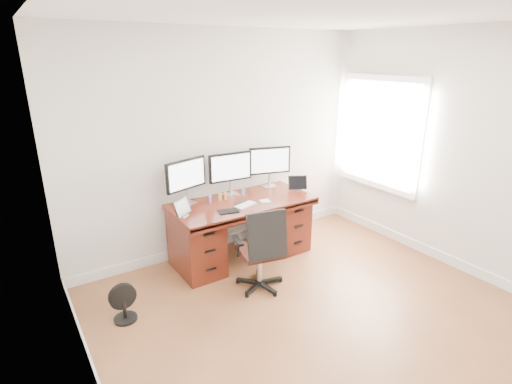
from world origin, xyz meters
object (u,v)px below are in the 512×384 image
keyboard (246,205)px  office_chair (261,263)px  desk (241,227)px  floor_fan (124,303)px  monitor_center (230,169)px

keyboard → office_chair: bearing=-121.4°
desk → floor_fan: size_ratio=4.52×
office_chair → floor_fan: size_ratio=2.50×
office_chair → monitor_center: (0.19, 0.97, 0.78)m
floor_fan → keyboard: keyboard is taller
floor_fan → keyboard: size_ratio=1.41×
monitor_center → keyboard: bearing=-91.5°
desk → keyboard: (-0.05, -0.18, 0.36)m
desk → monitor_center: size_ratio=3.09×
office_chair → floor_fan: 1.42m
floor_fan → office_chair: bearing=-12.7°
floor_fan → desk: bearing=14.5°
floor_fan → keyboard: (1.53, 0.29, 0.58)m
desk → monitor_center: monitor_center is taller
office_chair → keyboard: office_chair is taller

